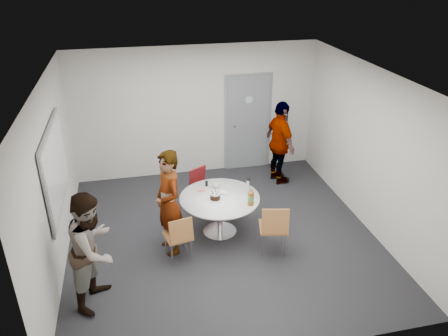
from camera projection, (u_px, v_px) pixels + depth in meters
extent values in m
plane|color=#242328|center=(222.00, 236.00, 7.35)|extent=(5.00, 5.00, 0.00)
plane|color=silver|center=(222.00, 77.00, 6.15)|extent=(5.00, 5.00, 0.00)
plane|color=beige|center=(196.00, 112.00, 8.93)|extent=(5.00, 0.00, 5.00)
plane|color=beige|center=(52.00, 180.00, 6.26)|extent=(0.00, 5.00, 5.00)
plane|color=beige|center=(369.00, 149.00, 7.23)|extent=(0.00, 5.00, 5.00)
plane|color=beige|center=(273.00, 265.00, 4.56)|extent=(5.00, 0.00, 5.00)
cube|color=gray|center=(248.00, 123.00, 9.27)|extent=(0.90, 0.05, 2.05)
cube|color=gray|center=(248.00, 123.00, 9.29)|extent=(1.02, 0.04, 2.12)
cylinder|color=#B2BFC6|center=(249.00, 100.00, 9.01)|extent=(0.16, 0.01, 0.16)
cylinder|color=silver|center=(234.00, 125.00, 9.15)|extent=(0.04, 0.14, 0.04)
cube|color=gray|center=(55.00, 168.00, 6.40)|extent=(0.03, 1.90, 1.25)
cube|color=white|center=(57.00, 167.00, 6.40)|extent=(0.01, 1.78, 1.13)
cylinder|color=white|center=(220.00, 198.00, 7.15)|extent=(1.32, 1.32, 0.03)
cylinder|color=silver|center=(220.00, 215.00, 7.30)|extent=(0.09, 0.09, 0.64)
cylinder|color=silver|center=(220.00, 231.00, 7.44)|extent=(0.56, 0.56, 0.02)
cylinder|color=white|center=(215.00, 199.00, 7.08)|extent=(0.22, 0.22, 0.01)
cylinder|color=black|center=(215.00, 197.00, 7.06)|extent=(0.16, 0.16, 0.09)
cylinder|color=white|center=(215.00, 194.00, 7.03)|extent=(0.17, 0.17, 0.02)
cylinder|color=brown|center=(251.00, 199.00, 6.87)|extent=(0.10, 0.10, 0.23)
cylinder|color=green|center=(251.00, 198.00, 6.87)|extent=(0.10, 0.10, 0.08)
cone|color=brown|center=(251.00, 191.00, 6.81)|extent=(0.09, 0.09, 0.05)
cylinder|color=#58A148|center=(251.00, 189.00, 6.80)|extent=(0.04, 0.04, 0.02)
imported|color=white|center=(216.00, 184.00, 7.42)|extent=(0.18, 0.18, 0.11)
cylinder|color=black|center=(207.00, 183.00, 7.46)|extent=(0.05, 0.05, 0.11)
cylinder|color=silver|center=(248.00, 185.00, 7.34)|extent=(0.07, 0.07, 0.17)
cylinder|color=black|center=(249.00, 179.00, 7.30)|extent=(0.07, 0.07, 0.03)
cube|color=#DE6F73|center=(201.00, 190.00, 7.32)|extent=(0.13, 0.07, 0.02)
ellipsoid|color=white|center=(223.00, 193.00, 7.23)|extent=(0.23, 0.23, 0.04)
cube|color=brown|center=(178.00, 236.00, 6.64)|extent=(0.46, 0.46, 0.03)
cube|color=brown|center=(181.00, 231.00, 6.40)|extent=(0.37, 0.16, 0.36)
cylinder|color=silver|center=(184.00, 239.00, 6.91)|extent=(0.02, 0.02, 0.41)
cylinder|color=silver|center=(166.00, 244.00, 6.79)|extent=(0.02, 0.02, 0.41)
cylinder|color=silver|center=(191.00, 250.00, 6.66)|extent=(0.02, 0.02, 0.41)
cylinder|color=silver|center=(172.00, 255.00, 6.54)|extent=(0.02, 0.02, 0.41)
cube|color=brown|center=(273.00, 227.00, 6.77)|extent=(0.51, 0.51, 0.04)
cube|color=brown|center=(275.00, 222.00, 6.48)|extent=(0.42, 0.18, 0.41)
cylinder|color=silver|center=(282.00, 233.00, 7.02)|extent=(0.02, 0.02, 0.46)
cylinder|color=silver|center=(261.00, 233.00, 7.02)|extent=(0.02, 0.02, 0.46)
cylinder|color=silver|center=(285.00, 246.00, 6.71)|extent=(0.02, 0.02, 0.46)
cylinder|color=silver|center=(262.00, 246.00, 6.71)|extent=(0.02, 0.02, 0.46)
cube|color=maroon|center=(204.00, 189.00, 7.97)|extent=(0.51, 0.51, 0.03)
cube|color=maroon|center=(197.00, 176.00, 8.00)|extent=(0.35, 0.24, 0.35)
cylinder|color=silver|center=(203.00, 204.00, 7.87)|extent=(0.02, 0.02, 0.40)
cylinder|color=silver|center=(215.00, 199.00, 8.05)|extent=(0.02, 0.02, 0.40)
cylinder|color=silver|center=(193.00, 198.00, 8.07)|extent=(0.02, 0.02, 0.40)
cylinder|color=silver|center=(205.00, 193.00, 8.25)|extent=(0.02, 0.02, 0.40)
imported|color=#A5C6EA|center=(169.00, 203.00, 6.64)|extent=(0.57, 0.71, 1.71)
imported|color=white|center=(93.00, 249.00, 5.67)|extent=(0.89, 0.98, 1.65)
imported|color=black|center=(280.00, 143.00, 8.72)|extent=(0.58, 1.06, 1.72)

